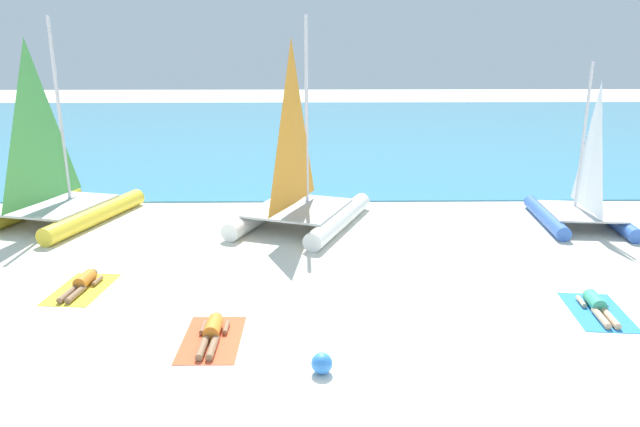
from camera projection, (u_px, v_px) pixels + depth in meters
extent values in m
plane|color=silver|center=(318.00, 205.00, 20.60)|extent=(120.00, 120.00, 0.00)
cube|color=teal|center=(314.00, 128.00, 40.23)|extent=(120.00, 40.00, 0.05)
cylinder|color=blue|center=(545.00, 216.00, 18.43)|extent=(0.83, 3.83, 0.43)
cylinder|color=blue|center=(611.00, 218.00, 18.26)|extent=(0.83, 3.83, 0.43)
cube|color=silver|center=(581.00, 211.00, 18.11)|extent=(2.23, 2.63, 0.05)
cylinder|color=silver|center=(584.00, 137.00, 18.02)|extent=(0.09, 0.09, 4.53)
pyramid|color=white|center=(594.00, 146.00, 17.20)|extent=(0.26, 1.99, 3.80)
cylinder|color=white|center=(265.00, 212.00, 18.74)|extent=(2.26, 4.70, 0.55)
cylinder|color=white|center=(340.00, 219.00, 17.90)|extent=(2.26, 4.70, 0.55)
cube|color=silver|center=(299.00, 208.00, 18.03)|extent=(3.47, 3.79, 0.07)
cylinder|color=silver|center=(307.00, 113.00, 17.88)|extent=(0.11, 0.11, 5.75)
pyramid|color=orange|center=(292.00, 123.00, 16.90)|extent=(0.98, 2.38, 4.83)
cylinder|color=yellow|center=(28.00, 210.00, 18.99)|extent=(1.79, 4.80, 0.55)
cylinder|color=yellow|center=(96.00, 215.00, 18.39)|extent=(1.79, 4.80, 0.55)
cube|color=silver|center=(56.00, 205.00, 18.39)|extent=(3.25, 3.64, 0.07)
cylinder|color=silver|center=(59.00, 112.00, 18.26)|extent=(0.11, 0.11, 5.75)
pyramid|color=#4CA54C|center=(35.00, 122.00, 17.25)|extent=(0.73, 2.46, 4.83)
cube|color=yellow|center=(82.00, 289.00, 13.40)|extent=(1.26, 1.99, 0.01)
cylinder|color=orange|center=(85.00, 280.00, 13.55)|extent=(0.35, 0.64, 0.30)
sphere|color=#8C6647|center=(93.00, 273.00, 13.94)|extent=(0.22, 0.22, 0.22)
cylinder|color=#8C6647|center=(68.00, 294.00, 12.95)|extent=(0.21, 0.79, 0.14)
cylinder|color=#8C6647|center=(76.00, 294.00, 12.94)|extent=(0.21, 0.79, 0.14)
cylinder|color=#8C6647|center=(79.00, 280.00, 13.73)|extent=(0.14, 0.46, 0.10)
cylinder|color=#8C6647|center=(97.00, 281.00, 13.70)|extent=(0.14, 0.46, 0.10)
cube|color=#EA5933|center=(212.00, 339.00, 11.09)|extent=(1.11, 1.91, 0.01)
cylinder|color=orange|center=(213.00, 327.00, 11.24)|extent=(0.30, 0.62, 0.30)
sphere|color=#8C6647|center=(217.00, 317.00, 11.63)|extent=(0.22, 0.22, 0.22)
cylinder|color=#8C6647|center=(203.00, 347.00, 10.64)|extent=(0.14, 0.78, 0.14)
cylinder|color=#8C6647|center=(213.00, 347.00, 10.64)|extent=(0.14, 0.78, 0.14)
cylinder|color=#8C6647|center=(204.00, 327.00, 11.41)|extent=(0.10, 0.45, 0.10)
cylinder|color=#8C6647|center=(226.00, 327.00, 11.42)|extent=(0.10, 0.45, 0.10)
cube|color=#338CD8|center=(597.00, 312.00, 12.24)|extent=(1.30, 2.01, 0.01)
cylinder|color=#3FB28C|center=(595.00, 301.00, 12.39)|extent=(0.37, 0.65, 0.30)
sphere|color=#D8AD84|center=(588.00, 293.00, 12.78)|extent=(0.22, 0.22, 0.22)
cylinder|color=#D8AD84|center=(601.00, 318.00, 11.80)|extent=(0.22, 0.79, 0.14)
cylinder|color=#D8AD84|center=(610.00, 318.00, 11.78)|extent=(0.22, 0.79, 0.14)
cylinder|color=#D8AD84|center=(581.00, 301.00, 12.59)|extent=(0.15, 0.46, 0.10)
cylinder|color=#D8AD84|center=(602.00, 302.00, 12.55)|extent=(0.15, 0.46, 0.10)
sphere|color=#337FE5|center=(322.00, 363.00, 9.90)|extent=(0.37, 0.37, 0.37)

